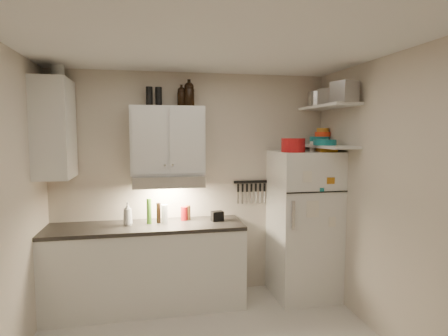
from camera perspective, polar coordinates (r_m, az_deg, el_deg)
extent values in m
cube|color=white|center=(2.98, -1.35, 18.99)|extent=(3.20, 3.00, 0.02)
cube|color=beige|center=(4.43, -4.75, -2.56)|extent=(3.20, 0.02, 2.60)
cube|color=beige|center=(3.60, 24.91, -4.87)|extent=(0.02, 3.00, 2.60)
cube|color=silver|center=(4.31, -11.69, -14.70)|extent=(2.10, 0.60, 0.88)
cube|color=#272421|center=(4.17, -11.81, -8.75)|extent=(2.10, 0.62, 0.04)
cube|color=silver|center=(4.19, -8.61, 4.15)|extent=(0.80, 0.33, 0.75)
cube|color=silver|center=(4.15, -24.45, 5.45)|extent=(0.33, 0.55, 1.00)
cube|color=silver|center=(4.16, -8.48, -1.87)|extent=(0.76, 0.46, 0.12)
cube|color=white|center=(4.50, 12.03, -8.36)|extent=(0.70, 0.68, 1.70)
cube|color=silver|center=(4.35, 15.54, 9.00)|extent=(0.30, 0.95, 0.03)
cube|color=silver|center=(4.34, 15.39, 3.20)|extent=(0.30, 0.95, 0.03)
cube|color=black|center=(4.54, 4.11, -2.12)|extent=(0.42, 0.02, 0.03)
cylinder|color=#A91316|center=(4.18, 10.50, 3.44)|extent=(0.27, 0.27, 0.15)
cube|color=#B36E16|center=(4.33, 15.37, 2.92)|extent=(0.23, 0.27, 0.08)
cylinder|color=silver|center=(4.43, 13.36, 3.23)|extent=(0.09, 0.09, 0.11)
cylinder|color=silver|center=(4.64, 14.20, 10.09)|extent=(0.33, 0.33, 0.18)
cube|color=#AAAAAD|center=(4.34, 15.63, 10.38)|extent=(0.23, 0.22, 0.18)
cube|color=#AAAAAD|center=(3.99, 17.86, 10.99)|extent=(0.26, 0.26, 0.21)
cylinder|color=#16757B|center=(4.60, 14.32, 4.09)|extent=(0.23, 0.23, 0.09)
cylinder|color=#F83C17|center=(4.60, 14.79, 4.99)|extent=(0.18, 0.18, 0.05)
cylinder|color=#BD7721|center=(4.60, 14.81, 5.61)|extent=(0.14, 0.14, 0.05)
cylinder|color=#16757B|center=(4.25, 15.10, 3.79)|extent=(0.28, 0.28, 0.06)
cylinder|color=black|center=(4.24, -9.93, 10.64)|extent=(0.09, 0.09, 0.21)
cylinder|color=black|center=(4.26, -11.32, 10.62)|extent=(0.08, 0.08, 0.21)
cylinder|color=silver|center=(4.30, -24.01, 13.32)|extent=(0.16, 0.16, 0.17)
imported|color=silver|center=(4.16, -14.47, -6.58)|extent=(0.12, 0.12, 0.28)
cylinder|color=brown|center=(4.31, -5.47, -6.78)|extent=(0.05, 0.05, 0.17)
cylinder|color=#386C1B|center=(4.18, -11.35, -6.47)|extent=(0.07, 0.07, 0.28)
cylinder|color=black|center=(4.20, -9.94, -6.75)|extent=(0.05, 0.05, 0.23)
cylinder|color=silver|center=(4.18, -9.03, -6.93)|extent=(0.07, 0.07, 0.21)
cylinder|color=#A91316|center=(4.30, -6.09, -6.91)|extent=(0.10, 0.10, 0.16)
cube|color=black|center=(4.25, -1.03, -7.33)|extent=(0.14, 0.11, 0.11)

